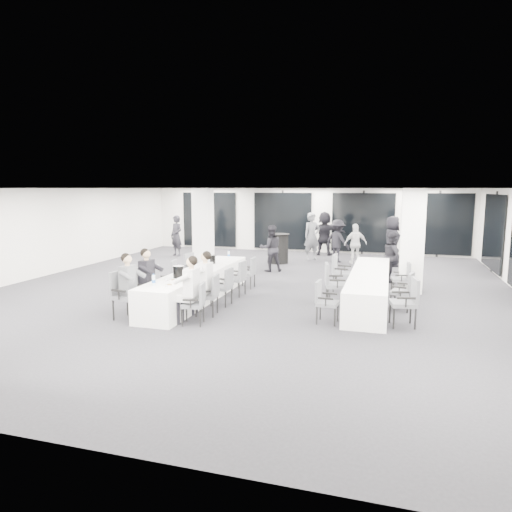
{
  "coord_description": "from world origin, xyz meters",
  "views": [
    {
      "loc": [
        3.61,
        -11.87,
        2.8
      ],
      "look_at": [
        0.17,
        -0.2,
        0.99
      ],
      "focal_mm": 32.0,
      "sensor_mm": 36.0,
      "label": 1
    }
  ],
  "objects_px": {
    "chair_main_left_far": "(193,267)",
    "standing_guest_a": "(312,233)",
    "standing_guest_h": "(393,253)",
    "standing_guest_c": "(337,238)",
    "chair_side_left_near": "(324,299)",
    "standing_guest_f": "(325,231)",
    "chair_main_right_far": "(249,271)",
    "standing_guest_b": "(271,245)",
    "chair_side_right_mid": "(405,289)",
    "standing_guest_g": "(176,233)",
    "chair_main_right_second": "(210,292)",
    "chair_main_left_mid": "(161,281)",
    "chair_side_left_mid": "(333,281)",
    "chair_main_left_near": "(124,292)",
    "ice_bucket_near": "(178,272)",
    "chair_main_left_fourth": "(179,274)",
    "chair_main_right_near": "(197,301)",
    "chair_side_right_far": "(403,277)",
    "cocktail_table": "(279,248)",
    "chair_main_right_fourth": "(238,276)",
    "standing_guest_e": "(392,238)",
    "chair_main_left_second": "(143,286)",
    "chair_main_right_mid": "(224,284)",
    "banquet_table_main": "(198,285)",
    "chair_side_right_near": "(408,299)",
    "standing_guest_d": "(356,241)",
    "ice_bucket_far": "(212,259)",
    "chair_side_left_far": "(340,270)",
    "banquet_table_side": "(369,287)"
  },
  "relations": [
    {
      "from": "chair_main_right_far",
      "to": "standing_guest_h",
      "type": "relative_size",
      "value": 0.5
    },
    {
      "from": "banquet_table_side",
      "to": "cocktail_table",
      "type": "distance_m",
      "value": 6.24
    },
    {
      "from": "chair_main_right_far",
      "to": "standing_guest_f",
      "type": "relative_size",
      "value": 0.42
    },
    {
      "from": "banquet_table_side",
      "to": "chair_main_right_near",
      "type": "relative_size",
      "value": 5.73
    },
    {
      "from": "chair_main_left_fourth",
      "to": "chair_main_right_near",
      "type": "relative_size",
      "value": 1.01
    },
    {
      "from": "chair_main_left_second",
      "to": "ice_bucket_far",
      "type": "xyz_separation_m",
      "value": [
        0.77,
        2.35,
        0.31
      ]
    },
    {
      "from": "cocktail_table",
      "to": "chair_main_right_fourth",
      "type": "bearing_deg",
      "value": -87.77
    },
    {
      "from": "standing_guest_d",
      "to": "standing_guest_e",
      "type": "relative_size",
      "value": 0.83
    },
    {
      "from": "chair_main_left_second",
      "to": "chair_side_left_near",
      "type": "xyz_separation_m",
      "value": [
        4.17,
        0.15,
        -0.05
      ]
    },
    {
      "from": "chair_main_right_second",
      "to": "chair_side_right_mid",
      "type": "relative_size",
      "value": 1.01
    },
    {
      "from": "chair_main_left_far",
      "to": "chair_main_right_near",
      "type": "bearing_deg",
      "value": 34.52
    },
    {
      "from": "chair_main_left_fourth",
      "to": "standing_guest_h",
      "type": "bearing_deg",
      "value": 109.87
    },
    {
      "from": "chair_side_left_far",
      "to": "ice_bucket_near",
      "type": "bearing_deg",
      "value": -43.77
    },
    {
      "from": "chair_main_right_second",
      "to": "chair_main_right_far",
      "type": "height_order",
      "value": "chair_main_right_second"
    },
    {
      "from": "standing_guest_c",
      "to": "banquet_table_main",
      "type": "bearing_deg",
      "value": 101.24
    },
    {
      "from": "chair_main_left_fourth",
      "to": "ice_bucket_near",
      "type": "height_order",
      "value": "ice_bucket_near"
    },
    {
      "from": "chair_side_left_near",
      "to": "chair_side_right_mid",
      "type": "relative_size",
      "value": 0.99
    },
    {
      "from": "chair_main_right_mid",
      "to": "chair_side_left_mid",
      "type": "distance_m",
      "value": 2.61
    },
    {
      "from": "standing_guest_h",
      "to": "standing_guest_c",
      "type": "bearing_deg",
      "value": 23.75
    },
    {
      "from": "standing_guest_a",
      "to": "chair_side_right_mid",
      "type": "bearing_deg",
      "value": -101.29
    },
    {
      "from": "chair_main_right_far",
      "to": "chair_side_left_far",
      "type": "height_order",
      "value": "chair_side_left_far"
    },
    {
      "from": "chair_main_right_mid",
      "to": "chair_side_right_near",
      "type": "distance_m",
      "value": 4.2
    },
    {
      "from": "cocktail_table",
      "to": "standing_guest_e",
      "type": "bearing_deg",
      "value": 6.93
    },
    {
      "from": "chair_side_left_far",
      "to": "chair_side_right_near",
      "type": "height_order",
      "value": "chair_side_left_far"
    },
    {
      "from": "chair_main_left_fourth",
      "to": "chair_main_right_mid",
      "type": "relative_size",
      "value": 0.98
    },
    {
      "from": "chair_main_left_far",
      "to": "standing_guest_a",
      "type": "bearing_deg",
      "value": 165.67
    },
    {
      "from": "chair_main_right_far",
      "to": "chair_main_right_mid",
      "type": "bearing_deg",
      "value": -179.22
    },
    {
      "from": "chair_main_right_fourth",
      "to": "standing_guest_d",
      "type": "xyz_separation_m",
      "value": [
        2.56,
        6.09,
        0.33
      ]
    },
    {
      "from": "chair_main_left_second",
      "to": "standing_guest_c",
      "type": "distance_m",
      "value": 8.97
    },
    {
      "from": "chair_side_left_far",
      "to": "standing_guest_b",
      "type": "relative_size",
      "value": 0.57
    },
    {
      "from": "chair_main_right_fourth",
      "to": "chair_side_right_mid",
      "type": "relative_size",
      "value": 1.02
    },
    {
      "from": "chair_side_right_mid",
      "to": "standing_guest_g",
      "type": "bearing_deg",
      "value": 68.79
    },
    {
      "from": "cocktail_table",
      "to": "chair_main_right_second",
      "type": "distance_m",
      "value": 7.36
    },
    {
      "from": "chair_side_left_near",
      "to": "chair_main_right_far",
      "type": "bearing_deg",
      "value": -134.95
    },
    {
      "from": "chair_main_left_mid",
      "to": "standing_guest_c",
      "type": "xyz_separation_m",
      "value": [
        3.52,
        7.39,
        0.41
      ]
    },
    {
      "from": "chair_main_left_mid",
      "to": "chair_side_left_mid",
      "type": "xyz_separation_m",
      "value": [
        4.15,
        0.85,
        0.07
      ]
    },
    {
      "from": "chair_main_left_fourth",
      "to": "ice_bucket_near",
      "type": "relative_size",
      "value": 3.17
    },
    {
      "from": "chair_main_right_near",
      "to": "chair_side_right_far",
      "type": "height_order",
      "value": "same"
    },
    {
      "from": "chair_side_left_near",
      "to": "standing_guest_f",
      "type": "xyz_separation_m",
      "value": [
        -1.36,
        9.77,
        0.53
      ]
    },
    {
      "from": "cocktail_table",
      "to": "chair_main_right_far",
      "type": "height_order",
      "value": "cocktail_table"
    },
    {
      "from": "standing_guest_h",
      "to": "standing_guest_e",
      "type": "bearing_deg",
      "value": -7.58
    },
    {
      "from": "chair_main_right_far",
      "to": "standing_guest_h",
      "type": "height_order",
      "value": "standing_guest_h"
    },
    {
      "from": "chair_main_left_mid",
      "to": "standing_guest_e",
      "type": "bearing_deg",
      "value": 133.31
    },
    {
      "from": "chair_main_right_far",
      "to": "standing_guest_b",
      "type": "xyz_separation_m",
      "value": [
        -0.07,
        2.72,
        0.39
      ]
    },
    {
      "from": "cocktail_table",
      "to": "chair_side_right_mid",
      "type": "height_order",
      "value": "cocktail_table"
    },
    {
      "from": "banquet_table_main",
      "to": "standing_guest_c",
      "type": "distance_m",
      "value": 7.5
    },
    {
      "from": "chair_main_left_near",
      "to": "ice_bucket_near",
      "type": "bearing_deg",
      "value": 151.67
    },
    {
      "from": "chair_main_right_fourth",
      "to": "ice_bucket_near",
      "type": "xyz_separation_m",
      "value": [
        -0.88,
        -1.7,
        0.37
      ]
    },
    {
      "from": "chair_main_right_fourth",
      "to": "chair_side_left_far",
      "type": "xyz_separation_m",
      "value": [
        2.49,
        1.31,
        0.05
      ]
    },
    {
      "from": "standing_guest_h",
      "to": "chair_main_left_mid",
      "type": "bearing_deg",
      "value": 118.57
    }
  ]
}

